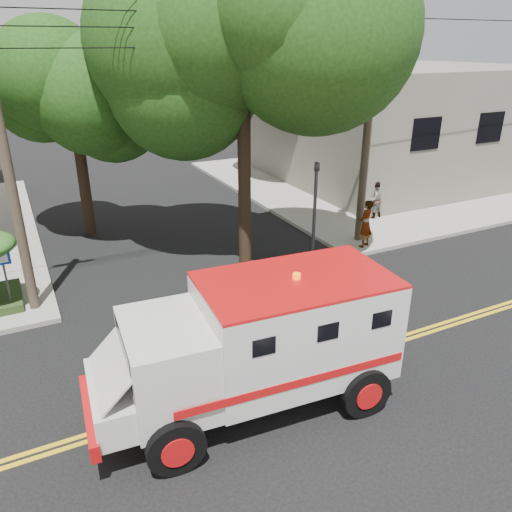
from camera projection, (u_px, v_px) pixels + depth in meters
ground at (304, 370)px, 12.14m from camera, size 100.00×100.00×0.00m
sidewalk_ne at (381, 179)px, 28.74m from camera, size 17.00×17.00×0.15m
building_right at (401, 121)px, 28.56m from camera, size 14.00×12.00×6.00m
utility_pole_left at (6, 160)px, 12.99m from camera, size 0.28×0.28×9.00m
utility_pole_right at (367, 127)px, 18.04m from camera, size 0.28×0.28×9.00m
tree_main at (260, 47)px, 15.19m from camera, size 6.08×5.70×9.85m
tree_left at (81, 89)px, 18.46m from camera, size 4.48×4.20×7.70m
tree_right at (295, 68)px, 26.32m from camera, size 4.80×4.50×8.20m
traffic_signal at (315, 201)px, 17.42m from camera, size 0.15×0.18×3.60m
accessibility_sign at (5, 271)px, 14.13m from camera, size 0.45×0.10×2.02m
armored_truck at (259, 339)px, 10.36m from camera, size 6.54×2.97×2.91m
pedestrian_a at (366, 224)px, 18.72m from camera, size 0.78×0.66×1.82m
pedestrian_b at (374, 200)px, 21.90m from camera, size 0.85×0.69×1.64m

